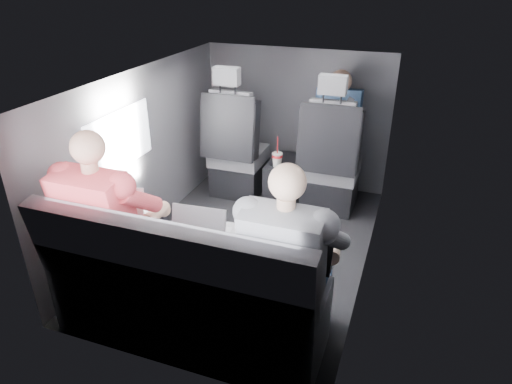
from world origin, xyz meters
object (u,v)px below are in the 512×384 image
(laptop_black, at_px, (303,250))
(passenger_rear_right, at_px, (290,262))
(rear_bench, at_px, (186,297))
(passenger_rear_left, at_px, (113,224))
(front_seat_right, at_px, (330,169))
(laptop_silver, at_px, (206,229))
(laptop_white, at_px, (126,212))
(passenger_front_right, at_px, (337,122))
(front_seat_left, at_px, (237,156))
(center_console, at_px, (282,180))
(soda_cup, at_px, (277,159))

(laptop_black, relative_size, passenger_rear_right, 0.31)
(rear_bench, xyz_separation_m, passenger_rear_left, (-0.51, 0.09, 0.33))
(front_seat_right, bearing_deg, laptop_silver, -104.43)
(laptop_white, relative_size, passenger_front_right, 0.53)
(passenger_rear_left, bearing_deg, front_seat_left, 88.13)
(passenger_rear_left, bearing_deg, rear_bench, -10.53)
(front_seat_left, distance_m, laptop_white, 1.67)
(laptop_black, height_order, passenger_front_right, passenger_front_right)
(center_console, bearing_deg, front_seat_right, -5.07)
(soda_cup, relative_size, laptop_silver, 0.83)
(center_console, distance_m, laptop_black, 1.88)
(front_seat_left, bearing_deg, center_console, 5.07)
(front_seat_right, relative_size, laptop_black, 3.36)
(laptop_black, bearing_deg, front_seat_left, 122.56)
(laptop_white, distance_m, laptop_silver, 0.55)
(front_seat_left, relative_size, laptop_silver, 3.72)
(center_console, relative_size, laptop_white, 1.14)
(rear_bench, relative_size, soda_cup, 5.63)
(front_seat_right, height_order, laptop_white, front_seat_right)
(front_seat_left, relative_size, center_console, 2.64)
(passenger_rear_left, relative_size, passenger_front_right, 1.60)
(laptop_white, xyz_separation_m, passenger_front_right, (0.96, 1.91, 0.11))
(soda_cup, distance_m, passenger_rear_left, 1.77)
(front_seat_left, relative_size, passenger_rear_right, 1.03)
(laptop_white, distance_m, passenger_front_right, 2.14)
(rear_bench, xyz_separation_m, laptop_white, (-0.52, 0.25, 0.33))
(front_seat_right, bearing_deg, passenger_rear_left, -117.95)
(passenger_rear_right, bearing_deg, laptop_black, 74.04)
(rear_bench, bearing_deg, soda_cup, 90.30)
(laptop_black, distance_m, passenger_rear_right, 0.13)
(soda_cup, bearing_deg, passenger_front_right, 39.89)
(front_seat_left, height_order, front_seat_right, same)
(passenger_front_right, bearing_deg, soda_cup, -140.11)
(laptop_black, bearing_deg, laptop_silver, 177.04)
(laptop_white, height_order, passenger_rear_right, passenger_rear_right)
(soda_cup, height_order, laptop_black, laptop_black)
(front_seat_right, distance_m, laptop_silver, 1.72)
(laptop_silver, bearing_deg, center_console, 90.86)
(front_seat_right, xyz_separation_m, passenger_rear_right, (0.14, -1.81, 0.23))
(laptop_black, distance_m, passenger_rear_left, 1.14)
(laptop_white, bearing_deg, front_seat_left, 87.47)
(rear_bench, xyz_separation_m, passenger_rear_right, (0.59, 0.10, 0.32))
(laptop_black, xyz_separation_m, passenger_front_right, (-0.19, 1.94, 0.11))
(passenger_rear_left, bearing_deg, laptop_white, 95.22)
(front_seat_left, xyz_separation_m, passenger_front_right, (0.89, 0.26, 0.35))
(passenger_rear_left, height_order, passenger_rear_right, passenger_rear_left)
(soda_cup, relative_size, passenger_rear_right, 0.23)
(rear_bench, distance_m, laptop_black, 0.74)
(laptop_black, bearing_deg, soda_cup, 112.01)
(rear_bench, bearing_deg, passenger_rear_left, 169.47)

